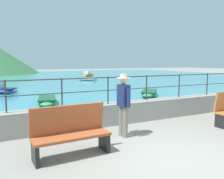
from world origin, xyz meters
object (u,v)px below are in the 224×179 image
at_px(boat_2, 149,93).
at_px(boat_3, 88,75).
at_px(bench_main, 70,131).
at_px(boat_6, 47,101).
at_px(bollard, 61,130).
at_px(boat_0, 88,79).
at_px(boat_1, 0,89).
at_px(person_walking, 123,102).

distance_m(boat_2, boat_3, 18.97).
relative_size(bench_main, boat_6, 0.71).
xyz_separation_m(bollard, boat_0, (7.55, 17.76, -0.03)).
height_order(boat_2, boat_6, same).
relative_size(boat_1, boat_6, 0.98).
bearing_deg(boat_3, bollard, -112.64).
xyz_separation_m(person_walking, boat_2, (4.88, 5.52, -0.72)).
height_order(bench_main, boat_6, bench_main).
height_order(boat_0, boat_3, boat_3).
xyz_separation_m(bollard, boat_3, (9.92, 23.78, 0.04)).
bearing_deg(boat_3, bench_main, -111.87).
height_order(person_walking, boat_0, person_walking).
distance_m(bench_main, boat_3, 26.74).
bearing_deg(boat_3, boat_2, -100.27).
bearing_deg(boat_6, boat_3, 63.64).
relative_size(person_walking, boat_2, 0.75).
height_order(boat_1, boat_2, boat_1).
bearing_deg(boat_2, boat_3, 79.73).
distance_m(bench_main, bollard, 1.07).
relative_size(bench_main, boat_3, 0.73).
bearing_deg(boat_6, boat_0, 61.45).
bearing_deg(boat_3, boat_6, -116.36).
distance_m(person_walking, boat_0, 19.10).
bearing_deg(boat_1, bench_main, -84.25).
height_order(boat_1, boat_3, same).
bearing_deg(boat_0, boat_6, -118.55).
bearing_deg(bench_main, person_walking, 20.23).
bearing_deg(boat_0, boat_1, -140.29).
bearing_deg(boat_0, bollard, -113.02).
relative_size(boat_0, boat_3, 1.05).
bearing_deg(bollard, bench_main, -92.29).
relative_size(bench_main, bollard, 3.02).
height_order(bench_main, boat_3, bench_main).
xyz_separation_m(boat_0, boat_1, (-8.75, -7.27, 0.07)).
distance_m(boat_2, boat_6, 5.87).
xyz_separation_m(person_walking, boat_0, (5.89, 18.16, -0.72)).
bearing_deg(bench_main, bollard, 87.71).
xyz_separation_m(boat_2, boat_6, (-5.87, -0.00, 0.00)).
distance_m(bench_main, boat_1, 11.58).
xyz_separation_m(boat_0, boat_2, (-1.01, -12.64, 0.00)).
bearing_deg(bollard, boat_1, 96.54).
bearing_deg(boat_6, person_walking, -79.80).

